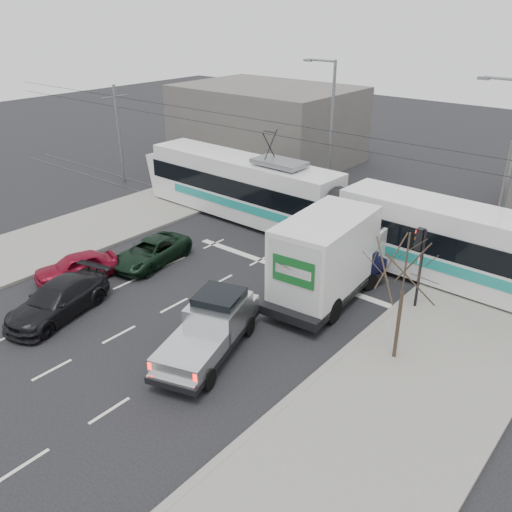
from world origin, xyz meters
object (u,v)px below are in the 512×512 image
Objects in this scene: street_lamp_near at (508,162)px; street_lamp_far at (329,124)px; red_car at (76,267)px; bare_tree at (405,269)px; dark_car at (58,300)px; silver_pickup at (212,326)px; box_truck at (332,255)px; navy_pickup at (337,268)px; traffic_signal at (420,251)px; green_car at (151,252)px; tram at (341,213)px.

street_lamp_near is 11.67m from street_lamp_far.
street_lamp_near is 2.32× the size of red_car.
bare_tree is 1.29× the size of red_car.
street_lamp_near is 21.90m from dark_car.
silver_pickup is (-5.70, -3.82, -2.76)m from bare_tree.
navy_pickup is (-0.07, 0.60, -0.89)m from box_truck.
red_car is at bearing -152.70° from box_truck.
navy_pickup is at bearing 37.29° from dark_car.
dark_car is at bearing -109.75° from navy_pickup.
street_lamp_near is at bearing 66.47° from red_car.
traffic_signal is 0.66× the size of navy_pickup.
street_lamp_far is 1.97× the size of green_car.
red_car is 3.33m from dark_car.
tram is 5.30m from box_truck.
silver_pickup reaches higher than red_car.
silver_pickup is (-4.57, -7.82, -1.71)m from traffic_signal.
box_truck is at bearing -56.16° from street_lamp_far.
bare_tree is 13.74m from green_car.
street_lamp_far reaches higher than green_car.
navy_pickup is (1.05, 7.17, 0.03)m from silver_pickup.
box_truck is 9.38m from green_car.
box_truck is at bearing 11.27° from green_car.
navy_pickup reaches higher than silver_pickup.
bare_tree is 14.25m from dark_car.
silver_pickup is 9.08m from red_car.
box_truck is at bearing 35.19° from dark_car.
street_lamp_near is at bearing 91.42° from bare_tree.
tram is at bearing -148.98° from street_lamp_near.
navy_pickup is at bearing 55.02° from red_car.
bare_tree is at bearing -16.07° from navy_pickup.
silver_pickup is at bearing -120.34° from traffic_signal.
tram is at bearing 54.81° from dark_car.
street_lamp_far is 0.33× the size of tram.
street_lamp_far is at bearing 131.12° from bare_tree.
red_car is (-13.64, -7.73, -2.08)m from traffic_signal.
bare_tree is 7.40m from silver_pickup.
navy_pickup is (-3.52, -0.64, -1.68)m from traffic_signal.
traffic_signal is 13.13m from green_car.
traffic_signal is 0.79× the size of green_car.
street_lamp_far is 13.32m from box_truck.
street_lamp_near is at bearing -9.87° from street_lamp_far.
street_lamp_far is 8.32m from tram.
green_car is at bearing -160.75° from traffic_signal.
bare_tree reaches higher than navy_pickup.
silver_pickup is 1.11× the size of navy_pickup.
red_car is (-14.49, -15.23, -4.45)m from street_lamp_near.
red_car reaches higher than green_car.
green_car is (-7.66, 3.54, -0.40)m from silver_pickup.
street_lamp_near is 1.66× the size of navy_pickup.
street_lamp_near is at bearing 34.23° from green_car.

